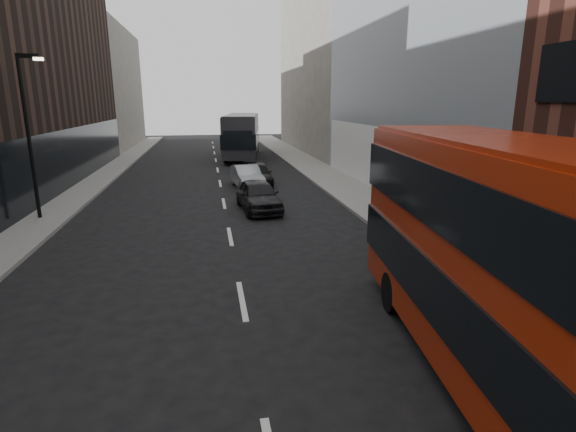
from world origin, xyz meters
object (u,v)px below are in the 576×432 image
red_bus (527,267)px  car_c (257,174)px  car_b (247,177)px  car_a (258,195)px  street_lamp (29,126)px  grey_bus (242,135)px

red_bus → car_c: 22.39m
red_bus → car_c: red_bus is taller
red_bus → car_b: size_ratio=2.77×
red_bus → car_a: red_bus is taller
car_c → car_a: bearing=-93.5°
street_lamp → red_bus: (12.66, -15.00, -1.63)m
car_b → car_a: bearing=-97.2°
street_lamp → grey_bus: size_ratio=0.55×
car_b → grey_bus: bearing=78.8°
grey_bus → car_a: bearing=-84.8°
street_lamp → grey_bus: bearing=63.6°
car_b → street_lamp: bearing=-155.2°
grey_bus → car_b: bearing=-85.9°
street_lamp → car_c: size_ratio=1.55×
street_lamp → car_a: bearing=1.3°
grey_bus → car_b: (-0.99, -15.52, -1.46)m
red_bus → grey_bus: bearing=99.5°
red_bus → grey_bus: red_bus is taller
car_a → red_bus: bearing=-84.7°
grey_bus → car_b: size_ratio=3.03×
car_a → car_c: (0.72, 6.99, -0.09)m
car_a → car_b: size_ratio=1.05×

